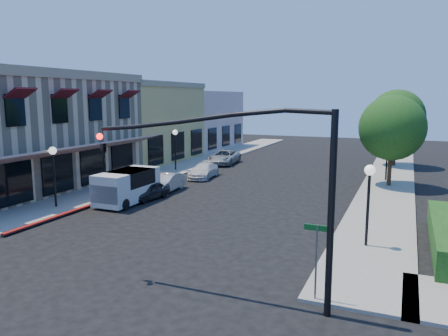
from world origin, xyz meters
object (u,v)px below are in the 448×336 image
at_px(street_tree_a, 392,128).
at_px(lamppost_left_far, 175,140).
at_px(street_name_sign, 317,250).
at_px(white_van, 127,185).
at_px(parked_car_c, 204,171).
at_px(lamppost_right_near, 369,185).
at_px(street_tree_b, 397,117).
at_px(parked_car_d, 224,157).
at_px(parked_car_b, 166,183).
at_px(lamppost_left_near, 53,161).
at_px(lamppost_right_far, 388,146).
at_px(signal_mast_arm, 259,173).
at_px(parked_car_a, 148,191).

bearing_deg(street_tree_a, lamppost_left_far, 180.00).
xyz_separation_m(street_name_sign, white_van, (-13.00, 8.47, -0.56)).
xyz_separation_m(street_name_sign, parked_car_c, (-12.36, 17.80, -1.13)).
xyz_separation_m(lamppost_right_near, white_van, (-14.00, 2.67, -1.60)).
relative_size(street_tree_a, street_tree_b, 0.92).
bearing_deg(parked_car_d, white_van, -93.05).
distance_m(lamppost_left_far, white_van, 11.83).
distance_m(white_van, parked_car_c, 9.37).
height_order(lamppost_left_far, parked_car_b, lamppost_left_far).
bearing_deg(street_tree_b, lamppost_left_near, -125.79).
bearing_deg(lamppost_left_near, street_tree_b, 54.21).
bearing_deg(lamppost_right_far, lamppost_left_near, -136.74).
height_order(signal_mast_arm, parked_car_d, signal_mast_arm).
bearing_deg(white_van, parked_car_a, 64.06).
distance_m(street_tree_b, lamppost_left_far, 20.06).
relative_size(parked_car_a, parked_car_d, 0.67).
xyz_separation_m(street_tree_b, lamppost_left_near, (-17.30, -24.00, -1.81)).
bearing_deg(parked_car_c, parked_car_a, -95.96).
bearing_deg(lamppost_right_near, lamppost_right_far, 90.00).
xyz_separation_m(lamppost_right_far, parked_car_d, (-14.70, 3.34, -2.07)).
distance_m(street_name_sign, parked_car_d, 28.65).
height_order(street_tree_b, signal_mast_arm, street_tree_b).
bearing_deg(lamppost_right_far, parked_car_a, -138.06).
bearing_deg(lamppost_left_far, parked_car_a, -69.97).
distance_m(lamppost_right_near, parked_car_d, 24.38).
bearing_deg(street_name_sign, lamppost_right_near, 80.22).
bearing_deg(lamppost_right_far, signal_mast_arm, -96.70).
bearing_deg(white_van, street_tree_b, 56.16).
distance_m(lamppost_right_far, parked_car_d, 15.21).
bearing_deg(lamppost_right_near, lamppost_left_near, 180.00).
bearing_deg(parked_car_c, parked_car_b, -97.36).
height_order(lamppost_left_near, parked_car_a, lamppost_left_near).
distance_m(parked_car_a, parked_car_b, 2.38).
xyz_separation_m(lamppost_left_far, white_van, (3.00, -11.33, -1.60)).
distance_m(lamppost_left_far, parked_car_b, 8.65).
relative_size(street_tree_b, parked_car_d, 1.46).
distance_m(signal_mast_arm, white_van, 14.90).
distance_m(lamppost_left_far, lamppost_right_far, 17.12).
height_order(street_tree_a, parked_car_c, street_tree_a).
distance_m(lamppost_right_far, parked_car_b, 16.71).
distance_m(street_tree_b, parked_car_c, 18.61).
relative_size(signal_mast_arm, parked_car_d, 1.66).
bearing_deg(lamppost_right_near, parked_car_c, 138.07).
xyz_separation_m(lamppost_left_near, parked_car_b, (3.51, 6.38, -2.12)).
relative_size(lamppost_right_near, parked_car_d, 0.74).
relative_size(lamppost_left_near, parked_car_c, 0.91).
bearing_deg(white_van, parked_car_b, 82.23).
bearing_deg(white_van, parked_car_c, 86.09).
xyz_separation_m(lamppost_right_far, white_van, (-14.00, -13.33, -1.60)).
relative_size(street_tree_a, lamppost_left_near, 1.82).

